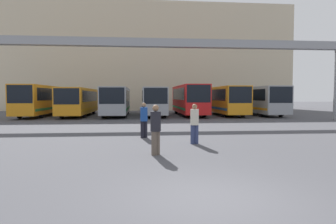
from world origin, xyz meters
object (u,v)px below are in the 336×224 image
(bus_slot_1, at_px, (79,100))
(bus_slot_4, at_px, (189,98))
(bus_slot_3, at_px, (153,100))
(bus_slot_5, at_px, (225,99))
(bus_slot_6, at_px, (260,99))
(pedestrian_near_center, at_px, (195,123))
(pedestrian_near_right, at_px, (156,128))
(pedestrian_mid_left, at_px, (144,119))
(bus_slot_0, at_px, (41,99))
(bus_slot_2, at_px, (117,100))

(bus_slot_1, relative_size, bus_slot_4, 1.03)
(bus_slot_4, bearing_deg, bus_slot_3, -175.85)
(bus_slot_5, bearing_deg, bus_slot_6, -3.95)
(bus_slot_1, height_order, pedestrian_near_center, bus_slot_1)
(pedestrian_near_right, bearing_deg, pedestrian_near_center, 6.17)
(pedestrian_mid_left, bearing_deg, pedestrian_near_right, -109.49)
(pedestrian_near_center, relative_size, pedestrian_mid_left, 0.99)
(pedestrian_mid_left, bearing_deg, bus_slot_1, 86.82)
(bus_slot_1, height_order, bus_slot_3, bus_slot_3)
(bus_slot_0, distance_m, bus_slot_3, 12.20)
(bus_slot_2, bearing_deg, bus_slot_4, -2.25)
(bus_slot_3, xyz_separation_m, pedestrian_near_center, (0.97, -19.73, -0.80))
(bus_slot_4, bearing_deg, pedestrian_near_center, -98.78)
(bus_slot_3, relative_size, pedestrian_near_right, 5.66)
(bus_slot_4, height_order, bus_slot_5, bus_slot_4)
(bus_slot_5, distance_m, bus_slot_6, 4.07)
(bus_slot_4, height_order, pedestrian_near_right, bus_slot_4)
(bus_slot_5, bearing_deg, pedestrian_near_right, -112.20)
(bus_slot_2, height_order, pedestrian_near_center, bus_slot_2)
(bus_slot_6, bearing_deg, bus_slot_5, 176.05)
(bus_slot_3, xyz_separation_m, pedestrian_mid_left, (-1.30, -17.51, -0.79))
(bus_slot_2, xyz_separation_m, bus_slot_6, (16.24, -0.82, 0.07))
(bus_slot_3, xyz_separation_m, bus_slot_4, (4.06, 0.29, 0.16))
(bus_slot_1, xyz_separation_m, pedestrian_mid_left, (6.82, -17.95, -0.75))
(bus_slot_0, distance_m, bus_slot_4, 16.25)
(pedestrian_near_center, xyz_separation_m, pedestrian_mid_left, (-2.27, 2.22, 0.01))
(bus_slot_0, distance_m, pedestrian_near_right, 25.38)
(bus_slot_3, bearing_deg, pedestrian_near_right, -92.44)
(bus_slot_2, distance_m, pedestrian_mid_left, 18.35)
(bus_slot_3, height_order, bus_slot_4, bus_slot_4)
(bus_slot_2, height_order, bus_slot_5, bus_slot_5)
(bus_slot_2, height_order, pedestrian_mid_left, bus_slot_2)
(bus_slot_2, distance_m, bus_slot_5, 12.20)
(pedestrian_near_center, bearing_deg, bus_slot_0, -64.84)
(bus_slot_1, height_order, pedestrian_near_right, bus_slot_1)
(pedestrian_mid_left, bearing_deg, bus_slot_5, 37.82)
(pedestrian_near_right, height_order, pedestrian_mid_left, pedestrian_near_right)
(bus_slot_0, xyz_separation_m, bus_slot_6, (24.37, -0.81, -0.04))
(bus_slot_4, distance_m, bus_slot_6, 8.14)
(pedestrian_mid_left, bearing_deg, bus_slot_4, 49.24)
(bus_slot_2, height_order, bus_slot_6, bus_slot_6)
(bus_slot_6, bearing_deg, bus_slot_1, 178.19)
(bus_slot_5, bearing_deg, bus_slot_1, 178.73)
(pedestrian_near_center, distance_m, pedestrian_mid_left, 3.18)
(bus_slot_0, xyz_separation_m, pedestrian_near_right, (11.24, -22.73, -0.90))
(bus_slot_5, distance_m, pedestrian_mid_left, 19.97)
(pedestrian_near_right, bearing_deg, pedestrian_mid_left, 49.15)
(bus_slot_5, height_order, pedestrian_mid_left, bus_slot_5)
(bus_slot_1, xyz_separation_m, pedestrian_near_center, (9.09, -20.16, -0.76))
(bus_slot_3, bearing_deg, pedestrian_mid_left, -94.26)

